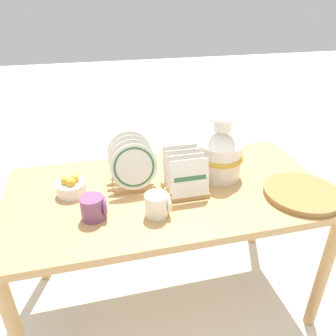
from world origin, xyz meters
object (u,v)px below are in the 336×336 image
(dish_rack_square_plates, at_px, (185,179))
(mug_cream_glaze, at_px, (158,205))
(fruit_bowl, at_px, (71,187))
(ceramic_vase, at_px, (220,152))
(dish_rack_round_plates, at_px, (132,168))
(mug_plum_glaze, at_px, (94,208))
(wicker_charger_stack, at_px, (302,193))

(dish_rack_square_plates, bearing_deg, mug_cream_glaze, -136.84)
(mug_cream_glaze, distance_m, fruit_bowl, 0.42)
(mug_cream_glaze, bearing_deg, dish_rack_square_plates, 43.16)
(dish_rack_square_plates, bearing_deg, ceramic_vase, 24.41)
(dish_rack_square_plates, height_order, fruit_bowl, dish_rack_square_plates)
(dish_rack_round_plates, distance_m, mug_cream_glaze, 0.26)
(dish_rack_round_plates, relative_size, mug_plum_glaze, 2.25)
(mug_plum_glaze, height_order, mug_cream_glaze, same)
(ceramic_vase, height_order, wicker_charger_stack, ceramic_vase)
(dish_rack_square_plates, distance_m, wicker_charger_stack, 0.52)
(mug_cream_glaze, bearing_deg, dish_rack_round_plates, 103.72)
(wicker_charger_stack, bearing_deg, fruit_bowl, 165.24)
(dish_rack_round_plates, relative_size, mug_cream_glaze, 2.25)
(ceramic_vase, xyz_separation_m, mug_cream_glaze, (-0.36, -0.24, -0.08))
(mug_cream_glaze, xyz_separation_m, fruit_bowl, (-0.34, 0.24, -0.01))
(wicker_charger_stack, height_order, fruit_bowl, fruit_bowl)
(ceramic_vase, distance_m, dish_rack_round_plates, 0.42)
(dish_rack_round_plates, distance_m, dish_rack_square_plates, 0.24)
(fruit_bowl, bearing_deg, dish_rack_square_plates, -10.89)
(dish_rack_round_plates, distance_m, mug_plum_glaze, 0.29)
(ceramic_vase, height_order, fruit_bowl, ceramic_vase)
(mug_plum_glaze, bearing_deg, dish_rack_square_plates, 14.52)
(ceramic_vase, relative_size, dish_rack_round_plates, 1.34)
(ceramic_vase, xyz_separation_m, wicker_charger_stack, (0.29, -0.26, -0.12))
(wicker_charger_stack, distance_m, mug_plum_glaze, 0.90)
(wicker_charger_stack, bearing_deg, mug_cream_glaze, 178.38)
(dish_rack_round_plates, height_order, wicker_charger_stack, dish_rack_round_plates)
(dish_rack_round_plates, xyz_separation_m, fruit_bowl, (-0.28, -0.01, -0.06))
(fruit_bowl, bearing_deg, wicker_charger_stack, -14.76)
(dish_rack_square_plates, xyz_separation_m, fruit_bowl, (-0.49, 0.10, -0.03))
(dish_rack_round_plates, bearing_deg, mug_cream_glaze, -76.28)
(dish_rack_square_plates, bearing_deg, dish_rack_round_plates, 153.99)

